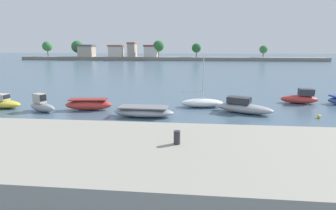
% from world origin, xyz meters
% --- Properties ---
extents(ground_plane, '(400.00, 400.00, 0.00)m').
position_xyz_m(ground_plane, '(0.00, 0.00, 0.00)').
color(ground_plane, '#476075').
extents(mooring_bollard, '(0.25, 0.25, 0.52)m').
position_xyz_m(mooring_bollard, '(11.50, -6.30, 2.89)').
color(mooring_bollard, '#2D2D33').
rests_on(mooring_bollard, seawall_embankment).
extents(moored_boat_1, '(4.69, 2.24, 1.43)m').
position_xyz_m(moored_boat_1, '(-7.78, 9.71, 0.52)').
color(moored_boat_1, yellow).
rests_on(moored_boat_1, ground).
extents(moored_boat_2, '(3.45, 2.21, 1.73)m').
position_xyz_m(moored_boat_2, '(-2.69, 8.57, 0.61)').
color(moored_boat_2, '#9E9EA3').
rests_on(moored_boat_2, ground).
extents(moored_boat_3, '(4.73, 1.90, 1.11)m').
position_xyz_m(moored_boat_3, '(1.55, 9.71, 0.54)').
color(moored_boat_3, '#C63833').
rests_on(moored_boat_3, ground).
extents(moored_boat_4, '(5.51, 2.22, 0.93)m').
position_xyz_m(moored_boat_4, '(7.47, 7.71, 0.45)').
color(moored_boat_4, '#9E9EA3').
rests_on(moored_boat_4, ground).
extents(moored_boat_5, '(4.52, 2.19, 5.33)m').
position_xyz_m(moored_boat_5, '(12.74, 12.24, 0.45)').
color(moored_boat_5, white).
rests_on(moored_boat_5, ground).
extents(moored_boat_6, '(5.65, 3.81, 1.49)m').
position_xyz_m(moored_boat_6, '(16.61, 10.08, 0.56)').
color(moored_boat_6, '#9E9EA3').
rests_on(moored_boat_6, ground).
extents(moored_boat_7, '(3.99, 1.74, 1.63)m').
position_xyz_m(moored_boat_7, '(23.57, 15.24, 0.61)').
color(moored_boat_7, '#C63833').
rests_on(moored_boat_7, ground).
extents(mooring_buoy_1, '(0.26, 0.26, 0.26)m').
position_xyz_m(mooring_buoy_1, '(18.86, 1.97, 0.13)').
color(mooring_buoy_1, orange).
rests_on(mooring_buoy_1, ground).
extents(mooring_buoy_3, '(0.34, 0.34, 0.34)m').
position_xyz_m(mooring_buoy_3, '(22.94, 8.73, 0.17)').
color(mooring_buoy_3, yellow).
rests_on(mooring_buoy_3, ground).
extents(distant_shoreline, '(126.77, 7.75, 8.19)m').
position_xyz_m(distant_shoreline, '(-8.47, 102.04, 2.29)').
color(distant_shoreline, gray).
rests_on(distant_shoreline, ground).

